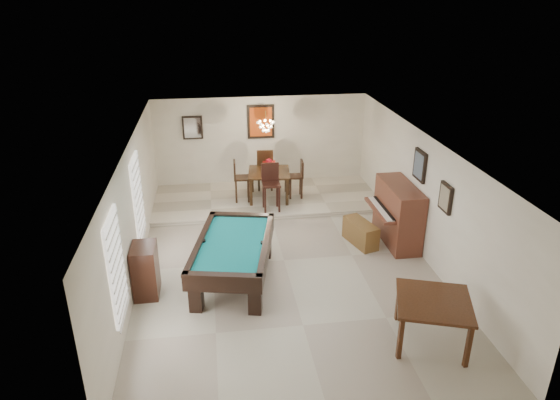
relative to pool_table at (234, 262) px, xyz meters
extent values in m
cube|color=beige|center=(1.09, 0.65, -0.44)|extent=(6.00, 9.00, 0.02)
cube|color=silver|center=(1.09, 5.15, 0.87)|extent=(6.00, 0.04, 2.60)
cube|color=silver|center=(1.09, -3.85, 0.87)|extent=(6.00, 0.04, 2.60)
cube|color=silver|center=(-1.91, 0.65, 0.87)|extent=(0.04, 9.00, 2.60)
cube|color=silver|center=(4.09, 0.65, 0.87)|extent=(0.04, 9.00, 2.60)
cube|color=white|center=(1.09, 0.65, 2.17)|extent=(6.00, 9.00, 0.04)
cube|color=beige|center=(1.09, 3.90, -0.37)|extent=(6.00, 2.50, 0.12)
cube|color=white|center=(-1.88, -1.55, 0.97)|extent=(0.06, 1.00, 1.70)
cube|color=white|center=(-1.88, 1.25, 0.97)|extent=(0.06, 1.00, 1.70)
cube|color=brown|center=(2.92, 1.16, -0.16)|extent=(0.63, 1.03, 0.54)
cube|color=black|center=(-1.66, -0.22, 0.08)|extent=(0.45, 0.67, 1.01)
cube|color=#D84C14|center=(1.09, 5.11, 1.47)|extent=(0.75, 0.06, 0.95)
cube|color=white|center=(-0.81, 5.11, 1.37)|extent=(0.55, 0.06, 0.65)
cube|color=slate|center=(4.05, 0.95, 1.47)|extent=(0.06, 0.55, 0.65)
cube|color=gray|center=(4.05, -0.35, 1.27)|extent=(0.06, 0.45, 0.55)
camera|label=1|loc=(-0.29, -8.54, 4.98)|focal=32.00mm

